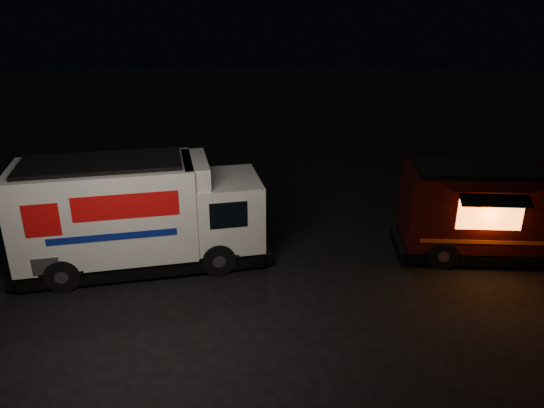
% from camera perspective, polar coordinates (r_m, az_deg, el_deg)
% --- Properties ---
extents(ground, '(80.00, 80.00, 0.00)m').
position_cam_1_polar(ground, '(14.52, -5.31, -8.01)').
color(ground, black).
rests_on(ground, ground).
extents(white_truck, '(7.21, 3.69, 3.12)m').
position_cam_1_polar(white_truck, '(14.98, -13.82, -0.94)').
color(white_truck, silver).
rests_on(white_truck, ground).
extents(red_truck, '(5.89, 2.48, 2.69)m').
position_cam_1_polar(red_truck, '(16.51, 23.34, -0.78)').
color(red_truck, '#340909').
rests_on(red_truck, ground).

